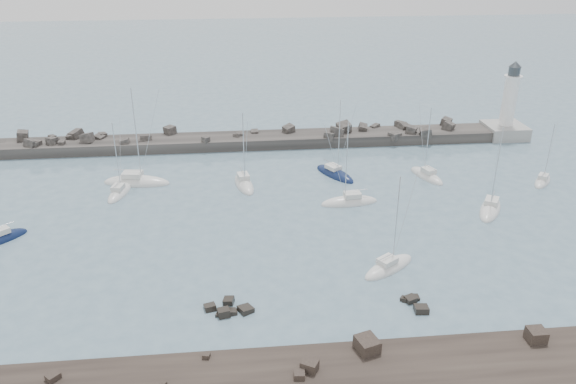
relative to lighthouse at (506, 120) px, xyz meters
The scene contains 15 objects.
ground 60.52m from the lighthouse, 141.04° to the right, with size 400.00×400.00×0.00m, color slate.
rock_cluster_near 70.01m from the lighthouse, 136.86° to the right, with size 5.19×3.36×1.35m.
rock_cluster_far 58.50m from the lighthouse, 123.27° to the right, with size 2.42×3.30×1.08m.
breakwater 54.94m from the lighthouse, behind, with size 115.00×7.56×5.25m.
lighthouse is the anchor object (origin of this frame).
sailboat_2 84.70m from the lighthouse, 158.55° to the right, with size 6.50×6.23×11.09m.
sailboat_3 69.05m from the lighthouse, 164.49° to the right, with size 3.69×7.47×11.42m.
sailboat_4 66.35m from the lighthouse, 166.90° to the right, with size 10.42×4.63×15.88m.
sailboat_5 51.55m from the lighthouse, 160.34° to the right, with size 3.84×8.02×12.39m.
sailboat_6 53.33m from the lighthouse, 128.21° to the right, with size 7.57×6.23×12.03m.
sailboat_7 37.46m from the lighthouse, 156.66° to the right, with size 6.38×8.46×13.05m.
sailboat_8 42.28m from the lighthouse, 143.77° to the right, with size 8.28×3.19×12.88m.
sailboat_9 26.65m from the lighthouse, 140.05° to the right, with size 4.61×7.75×11.85m.
sailboat_10 32.98m from the lighthouse, 117.95° to the right, with size 6.49×8.32×13.02m.
sailboat_11 21.21m from the lighthouse, 99.52° to the right, with size 5.43×5.94×9.93m.
Camera 1 is at (-2.59, -56.04, 34.38)m, focal length 35.00 mm.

